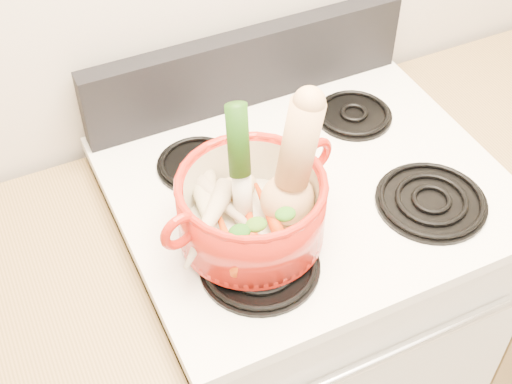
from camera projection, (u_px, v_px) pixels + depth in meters
name	position (u px, v px, depth m)	size (l,w,h in m)	color
stove_body	(299.00, 317.00, 1.82)	(0.76, 0.65, 0.92)	silver
cooktop	(309.00, 186.00, 1.48)	(0.78, 0.67, 0.03)	white
control_backsplash	(247.00, 68.00, 1.59)	(0.76, 0.05, 0.18)	black
oven_handle	(388.00, 355.00, 1.38)	(0.02, 0.02, 0.60)	silver
burner_front_left	(260.00, 264.00, 1.30)	(0.22, 0.22, 0.02)	black
burner_front_right	(431.00, 200.00, 1.42)	(0.22, 0.22, 0.02)	black
burner_back_left	(198.00, 163.00, 1.49)	(0.17, 0.17, 0.02)	black
burner_back_right	(354.00, 114.00, 1.61)	(0.17, 0.17, 0.02)	black
dutch_oven	(251.00, 209.00, 1.30)	(0.27, 0.27, 0.13)	#AF1A0F
pot_handle_left	(180.00, 231.00, 1.20)	(0.08, 0.08, 0.02)	#AF1A0F
pot_handle_right	(316.00, 155.00, 1.33)	(0.08, 0.08, 0.02)	#AF1A0F
squash	(294.00, 164.00, 1.25)	(0.11, 0.11, 0.26)	tan
leek	(242.00, 166.00, 1.25)	(0.04, 0.04, 0.26)	white
ginger	(235.00, 189.00, 1.36)	(0.08, 0.06, 0.04)	tan
parsnip_0	(210.00, 211.00, 1.32)	(0.04, 0.04, 0.23)	beige
parsnip_1	(208.00, 216.00, 1.31)	(0.04, 0.04, 0.18)	beige
parsnip_2	(226.00, 204.00, 1.32)	(0.04, 0.04, 0.17)	beige
parsnip_3	(207.00, 224.00, 1.27)	(0.04, 0.04, 0.19)	beige
carrot_0	(251.00, 228.00, 1.30)	(0.03, 0.03, 0.15)	#C13209
carrot_1	(228.00, 243.00, 1.26)	(0.03, 0.03, 0.14)	#DB400A
carrot_2	(269.00, 214.00, 1.31)	(0.03, 0.03, 0.15)	red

